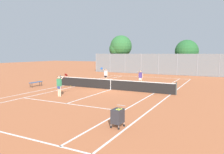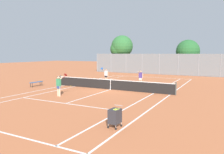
% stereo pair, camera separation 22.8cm
% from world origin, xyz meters
% --- Properties ---
extents(ground_plane, '(120.00, 120.00, 0.00)m').
position_xyz_m(ground_plane, '(0.00, 0.00, 0.00)').
color(ground_plane, '#BC663D').
extents(court_line_markings, '(11.10, 23.90, 0.01)m').
position_xyz_m(court_line_markings, '(0.00, 0.00, 0.00)').
color(court_line_markings, white).
rests_on(court_line_markings, ground).
extents(tennis_net, '(12.00, 0.10, 1.07)m').
position_xyz_m(tennis_net, '(0.00, 0.00, 0.51)').
color(tennis_net, '#474C47').
rests_on(tennis_net, ground).
extents(ball_cart, '(0.53, 0.66, 0.96)m').
position_xyz_m(ball_cart, '(5.10, -9.10, 0.53)').
color(ball_cart, '#2D2D33').
rests_on(ball_cart, ground).
extents(player_near_side, '(0.70, 0.72, 1.77)m').
position_xyz_m(player_near_side, '(-2.10, -4.66, 0.93)').
color(player_near_side, beige).
rests_on(player_near_side, ground).
extents(player_far_left, '(0.66, 0.74, 1.77)m').
position_xyz_m(player_far_left, '(-2.71, 4.00, 0.93)').
color(player_far_left, '#D8A884').
rests_on(player_far_left, ground).
extents(player_far_right, '(0.47, 0.47, 1.60)m').
position_xyz_m(player_far_right, '(1.63, 3.56, 0.91)').
color(player_far_right, '#D8A884').
rests_on(player_far_right, ground).
extents(loose_tennis_ball_0, '(0.07, 0.07, 0.07)m').
position_xyz_m(loose_tennis_ball_0, '(-4.62, -0.01, 0.03)').
color(loose_tennis_ball_0, '#D1DB33').
rests_on(loose_tennis_ball_0, ground).
extents(loose_tennis_ball_1, '(0.07, 0.07, 0.07)m').
position_xyz_m(loose_tennis_ball_1, '(3.72, 5.85, 0.03)').
color(loose_tennis_ball_1, '#D1DB33').
rests_on(loose_tennis_ball_1, ground).
extents(courtside_bench, '(0.36, 1.50, 0.47)m').
position_xyz_m(courtside_bench, '(-7.62, -1.80, 0.41)').
color(courtside_bench, '#33598C').
rests_on(courtside_bench, ground).
extents(back_fence, '(23.30, 0.08, 3.31)m').
position_xyz_m(back_fence, '(-0.00, 16.46, 1.65)').
color(back_fence, gray).
rests_on(back_fence, ground).
extents(tree_behind_left, '(3.99, 3.88, 6.56)m').
position_xyz_m(tree_behind_left, '(-7.52, 18.04, 4.47)').
color(tree_behind_left, brown).
rests_on(tree_behind_left, ground).
extents(tree_behind_right, '(3.63, 3.63, 5.49)m').
position_xyz_m(tree_behind_right, '(4.02, 18.39, 3.60)').
color(tree_behind_right, brown).
rests_on(tree_behind_right, ground).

